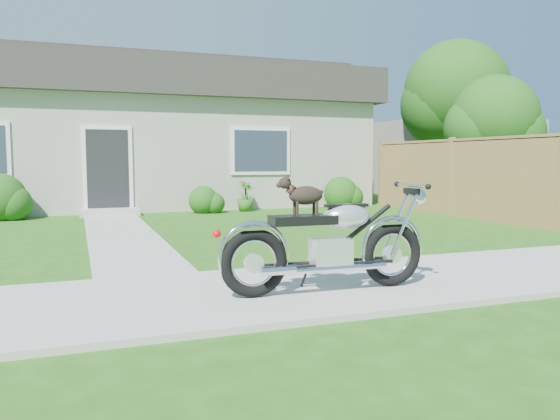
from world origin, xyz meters
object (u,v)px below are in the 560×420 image
Objects in this scene: tree_near at (500,122)px; motorcycle_with_dog at (330,241)px; fence at (451,177)px; potted_plant_right at (245,196)px; tree_far at (460,98)px; house at (152,134)px.

tree_near reaches higher than motorcycle_with_dog.
tree_near reaches higher than fence.
tree_far is at bearing 11.06° from potted_plant_right.
fence is 1.24× the size of tree_far.
house is 10.33m from tree_near.
motorcycle_with_dog is at bearing -133.35° from tree_far.
tree_far reaches higher than tree_near.
house reaches higher than fence.
motorcycle_with_dog is at bearing -135.48° from fence.
fence is at bearing 46.42° from motorcycle_with_dog.
tree_near is at bearing 42.33° from motorcycle_with_dog.
house is at bearing 169.40° from tree_far.
tree_far is 6.70× the size of potted_plant_right.
potted_plant_right is 9.05m from motorcycle_with_dog.
house is 3.32× the size of tree_near.
potted_plant_right is at bearing -60.80° from house.
house reaches higher than potted_plant_right.
tree_far is (3.69, 4.38, 2.50)m from fence.
tree_far reaches higher than house.
tree_far is at bearing -10.60° from house.
house is at bearing 119.20° from potted_plant_right.
tree_far is (0.71, 2.65, 1.01)m from tree_near.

